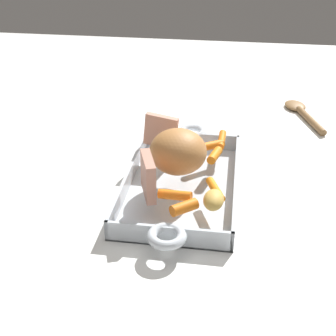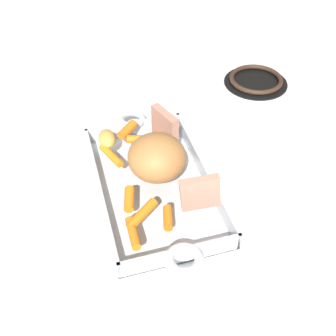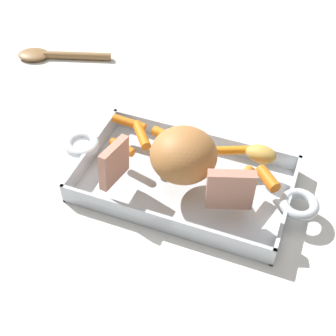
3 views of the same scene
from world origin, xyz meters
name	(u,v)px [view 1 (image 1 of 3)]	position (x,y,z in m)	size (l,w,h in m)	color
ground_plane	(182,189)	(0.00, 0.00, 0.00)	(2.30, 2.30, 0.00)	white
roasting_dish	(182,184)	(0.00, 0.00, 0.01)	(0.47, 0.22, 0.04)	silver
pork_roast	(178,152)	(0.00, -0.01, 0.09)	(0.11, 0.11, 0.09)	#B4763F
roast_slice_thin	(161,131)	(-0.10, -0.06, 0.08)	(0.01, 0.07, 0.07)	tan
roast_slice_thick	(148,176)	(0.09, -0.05, 0.08)	(0.02, 0.07, 0.07)	tan
baby_carrot_center_right	(184,207)	(0.14, 0.02, 0.05)	(0.02, 0.02, 0.05)	orange
baby_carrot_southwest	(209,146)	(-0.10, 0.05, 0.05)	(0.02, 0.02, 0.07)	orange
baby_carrot_long	(215,189)	(0.07, 0.07, 0.05)	(0.02, 0.02, 0.07)	orange
baby_carrot_short	(215,155)	(-0.06, 0.06, 0.05)	(0.02, 0.02, 0.05)	orange
baby_carrot_southeast	(191,141)	(-0.12, 0.01, 0.05)	(0.02, 0.02, 0.05)	orange
baby_carrot_center_left	(178,195)	(0.10, 0.00, 0.05)	(0.02, 0.02, 0.06)	orange
baby_carrot_northwest	(222,140)	(-0.14, 0.07, 0.05)	(0.02, 0.02, 0.07)	orange
potato_corner	(214,200)	(0.12, 0.07, 0.06)	(0.05, 0.04, 0.03)	gold
serving_spoon	(302,112)	(-0.43, 0.27, 0.01)	(0.22, 0.10, 0.02)	olive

